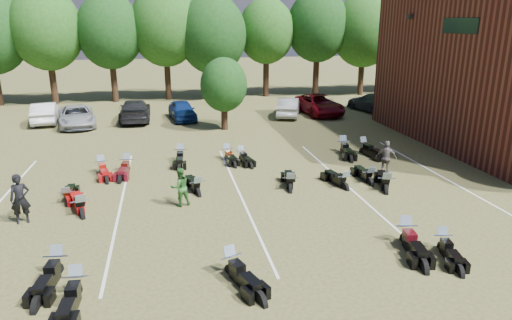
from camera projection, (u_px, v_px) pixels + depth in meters
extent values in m
plane|color=brown|center=(329.00, 216.00, 17.65)|extent=(160.00, 160.00, 0.00)
imported|color=silver|center=(45.00, 113.00, 33.57)|extent=(2.26, 4.86, 1.54)
imported|color=#92949A|center=(77.00, 116.00, 32.58)|extent=(3.39, 5.56, 1.44)
imported|color=black|center=(135.00, 110.00, 34.33)|extent=(2.30, 5.49, 1.58)
imported|color=navy|center=(182.00, 110.00, 34.67)|extent=(2.28, 4.49, 1.47)
imported|color=#A7A6A2|center=(288.00, 107.00, 35.94)|extent=(2.94, 4.78, 1.49)
imported|color=#58050C|center=(319.00, 104.00, 36.79)|extent=(3.01, 5.84, 1.58)
imported|color=#353439|center=(373.00, 102.00, 37.88)|extent=(3.26, 5.62, 1.53)
imported|color=black|center=(20.00, 199.00, 16.82)|extent=(0.78, 0.61, 1.89)
imported|color=#286024|center=(180.00, 187.00, 18.44)|extent=(0.93, 0.82, 1.61)
imported|color=#5B544E|center=(386.00, 158.00, 22.15)|extent=(1.08, 0.86, 1.72)
cube|color=black|center=(410.00, 17.00, 28.47)|extent=(0.30, 0.40, 0.30)
cube|color=black|center=(460.00, 26.00, 23.95)|extent=(0.06, 3.00, 0.80)
cylinder|color=black|center=(51.00, 81.00, 41.25)|extent=(0.58, 0.58, 4.08)
ellipsoid|color=#1E4C19|center=(45.00, 32.00, 39.99)|extent=(6.00, 6.00, 6.90)
cylinder|color=black|center=(109.00, 80.00, 42.19)|extent=(0.57, 0.58, 4.08)
ellipsoid|color=#1E4C19|center=(104.00, 32.00, 40.93)|extent=(6.00, 6.00, 6.90)
cylinder|color=black|center=(164.00, 78.00, 43.12)|extent=(0.57, 0.58, 4.08)
ellipsoid|color=#1E4C19|center=(161.00, 31.00, 41.87)|extent=(6.00, 6.00, 6.90)
cylinder|color=black|center=(216.00, 77.00, 44.06)|extent=(0.58, 0.58, 4.08)
ellipsoid|color=#1E4C19|center=(215.00, 31.00, 42.81)|extent=(6.00, 6.00, 6.90)
cylinder|color=black|center=(267.00, 76.00, 45.00)|extent=(0.57, 0.58, 4.08)
ellipsoid|color=#1E4C19|center=(267.00, 31.00, 43.75)|extent=(6.00, 6.00, 6.90)
cylinder|color=black|center=(315.00, 75.00, 45.94)|extent=(0.57, 0.58, 4.08)
ellipsoid|color=#1E4C19|center=(317.00, 31.00, 44.69)|extent=(6.00, 6.00, 6.90)
cylinder|color=black|center=(361.00, 74.00, 46.88)|extent=(0.57, 0.58, 4.08)
ellipsoid|color=#1E4C19|center=(364.00, 30.00, 45.63)|extent=(6.00, 6.00, 6.90)
cylinder|color=black|center=(406.00, 73.00, 47.82)|extent=(0.58, 0.58, 4.08)
ellipsoid|color=#1E4C19|center=(410.00, 30.00, 46.57)|extent=(6.00, 6.00, 6.90)
cylinder|color=black|center=(449.00, 72.00, 48.76)|extent=(0.58, 0.58, 4.08)
ellipsoid|color=#1E4C19|center=(454.00, 30.00, 47.51)|extent=(6.00, 6.00, 6.90)
cylinder|color=black|center=(224.00, 116.00, 31.53)|extent=(0.24, 0.24, 1.90)
sphere|color=#1E4C19|center=(224.00, 85.00, 30.91)|extent=(3.20, 3.20, 3.20)
cube|color=silver|center=(121.00, 202.00, 18.96)|extent=(0.10, 14.00, 0.01)
cube|color=silver|center=(240.00, 194.00, 19.90)|extent=(0.10, 14.00, 0.01)
cube|color=silver|center=(347.00, 186.00, 20.84)|extent=(0.10, 14.00, 0.01)
cube|color=silver|center=(446.00, 179.00, 21.78)|extent=(0.10, 14.00, 0.01)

